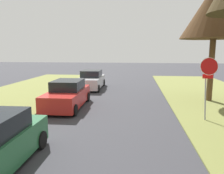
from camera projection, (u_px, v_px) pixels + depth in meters
The scene contains 4 objects.
stop_sign_far at pixel (208, 75), 10.15m from camera, with size 0.81×0.55×2.94m.
street_tree_right_far at pixel (215, 11), 13.64m from camera, with size 4.16×4.16×7.44m.
parked_sedan_red at pixel (67, 95), 12.92m from camera, with size 2.01×4.43×1.57m.
parked_sedan_silver at pixel (91, 80), 19.28m from camera, with size 2.01×4.43×1.57m.
Camera 1 is at (1.60, 1.29, 3.31)m, focal length 35.48 mm.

